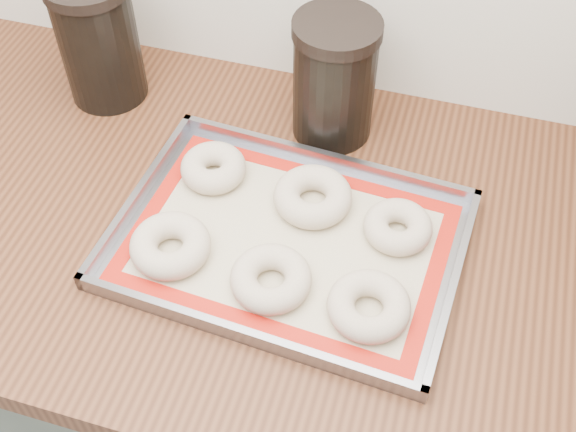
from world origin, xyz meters
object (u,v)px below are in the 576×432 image
(canister_left, at_px, (98,40))
(canister_mid, at_px, (334,79))
(bagel_back_left, at_px, (213,168))
(bagel_back_mid, at_px, (313,196))
(baking_tray, at_px, (288,241))
(bagel_back_right, at_px, (398,227))
(bagel_front_mid, at_px, (271,279))
(bagel_front_right, at_px, (369,306))
(bagel_front_left, at_px, (170,245))

(canister_left, xyz_separation_m, canister_mid, (0.37, 0.02, -0.00))
(bagel_back_left, xyz_separation_m, bagel_back_mid, (0.15, -0.01, 0.00))
(baking_tray, xyz_separation_m, canister_left, (-0.37, 0.22, 0.10))
(bagel_back_right, bearing_deg, bagel_front_mid, -136.83)
(bagel_front_mid, bearing_deg, canister_left, 141.00)
(bagel_front_mid, relative_size, bagel_front_right, 1.00)
(baking_tray, bearing_deg, bagel_front_right, -32.28)
(baking_tray, xyz_separation_m, bagel_front_mid, (-0.00, -0.08, 0.02))
(bagel_front_right, height_order, canister_mid, canister_mid)
(bagel_front_right, bearing_deg, baking_tray, 147.72)
(canister_left, bearing_deg, bagel_front_mid, -39.00)
(bagel_front_mid, bearing_deg, bagel_back_mid, 84.38)
(bagel_back_mid, distance_m, canister_left, 0.42)
(bagel_front_mid, height_order, canister_mid, canister_mid)
(baking_tray, distance_m, bagel_back_mid, 0.08)
(bagel_front_right, relative_size, canister_mid, 0.54)
(canister_left, bearing_deg, canister_mid, 2.43)
(baking_tray, height_order, bagel_back_mid, bagel_back_mid)
(bagel_back_left, relative_size, bagel_back_mid, 0.86)
(bagel_front_right, height_order, bagel_back_left, bagel_back_left)
(canister_left, bearing_deg, bagel_back_right, -18.37)
(bagel_back_left, bearing_deg, bagel_back_right, -6.71)
(baking_tray, height_order, bagel_back_left, bagel_back_left)
(bagel_front_mid, bearing_deg, bagel_front_right, -2.29)
(baking_tray, height_order, bagel_front_mid, bagel_front_mid)
(canister_left, bearing_deg, bagel_back_mid, -21.26)
(bagel_front_mid, distance_m, canister_mid, 0.32)
(baking_tray, height_order, bagel_back_right, bagel_back_right)
(bagel_front_right, bearing_deg, bagel_back_right, 85.54)
(bagel_front_right, xyz_separation_m, bagel_back_right, (0.01, 0.14, -0.00))
(bagel_back_mid, xyz_separation_m, canister_left, (-0.39, 0.15, 0.08))
(bagel_back_right, bearing_deg, canister_mid, 126.89)
(bagel_front_left, relative_size, bagel_back_mid, 0.97)
(baking_tray, distance_m, bagel_front_left, 0.16)
(bagel_back_left, distance_m, canister_left, 0.28)
(bagel_front_right, distance_m, bagel_back_left, 0.32)
(bagel_front_right, distance_m, bagel_back_right, 0.14)
(bagel_back_left, distance_m, bagel_back_mid, 0.15)
(bagel_back_mid, height_order, bagel_back_right, bagel_back_mid)
(baking_tray, bearing_deg, bagel_front_left, -156.33)
(bagel_front_right, xyz_separation_m, bagel_back_left, (-0.27, 0.17, 0.00))
(baking_tray, bearing_deg, bagel_front_mid, -90.26)
(bagel_back_left, bearing_deg, canister_left, 149.52)
(bagel_front_right, distance_m, bagel_back_mid, 0.19)
(bagel_front_left, height_order, bagel_back_right, bagel_front_left)
(bagel_back_mid, distance_m, bagel_back_right, 0.13)
(bagel_front_right, bearing_deg, bagel_back_mid, 126.28)
(bagel_front_left, relative_size, bagel_front_mid, 1.02)
(bagel_front_mid, bearing_deg, baking_tray, 89.74)
(baking_tray, relative_size, bagel_back_mid, 4.35)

